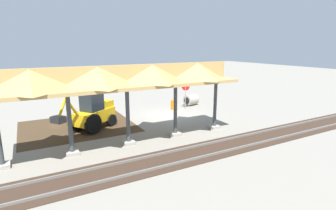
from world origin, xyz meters
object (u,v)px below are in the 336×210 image
at_px(backhoe, 93,112).
at_px(stop_sign, 186,90).
at_px(traffic_barrel, 174,105).
at_px(concrete_pipe, 191,100).

bearing_deg(backhoe, stop_sign, -167.63).
bearing_deg(backhoe, traffic_barrel, -163.37).
xyz_separation_m(stop_sign, backhoe, (9.21, 2.02, -0.59)).
relative_size(stop_sign, concrete_pipe, 1.80).
distance_m(stop_sign, concrete_pipe, 2.25).
height_order(backhoe, traffic_barrel, backhoe).
distance_m(stop_sign, traffic_barrel, 1.81).
bearing_deg(stop_sign, concrete_pipe, -140.61).
relative_size(stop_sign, traffic_barrel, 2.85).
height_order(backhoe, concrete_pipe, backhoe).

